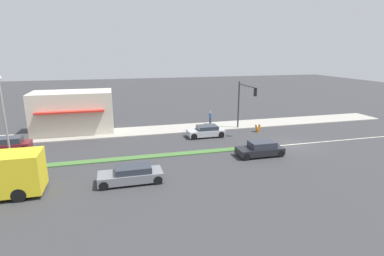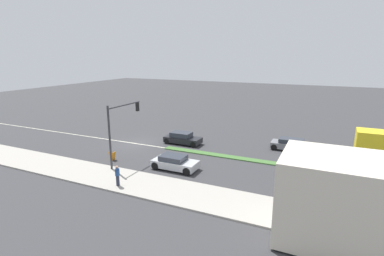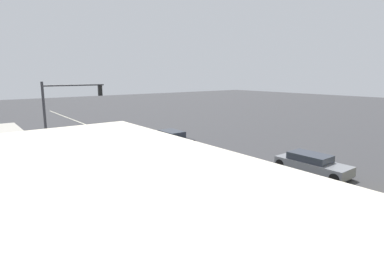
{
  "view_description": "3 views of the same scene",
  "coord_description": "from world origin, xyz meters",
  "px_view_note": "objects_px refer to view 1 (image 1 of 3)",
  "views": [
    {
      "loc": [
        -25.36,
        17.33,
        9.2
      ],
      "look_at": [
        0.21,
        10.56,
        2.37
      ],
      "focal_mm": 28.0,
      "sensor_mm": 36.0,
      "label": 1
    },
    {
      "loc": [
        26.83,
        19.6,
        9.83
      ],
      "look_at": [
        -1.86,
        6.17,
        2.05
      ],
      "focal_mm": 28.0,
      "sensor_mm": 36.0,
      "label": 2
    },
    {
      "loc": [
        12.3,
        26.22,
        6.19
      ],
      "look_at": [
        -1.52,
        8.48,
        2.19
      ],
      "focal_mm": 28.0,
      "sensor_mm": 36.0,
      "label": 3
    }
  ],
  "objects_px": {
    "sedan_dark": "(260,149)",
    "traffic_signal_main": "(244,98)",
    "street_lamp": "(3,111)",
    "sedan_maroon": "(8,145)",
    "pedestrian": "(210,117)",
    "warning_aframe_sign": "(258,128)",
    "sedan_silver": "(206,131)",
    "suv_grey": "(131,175)"
  },
  "relations": [
    {
      "from": "sedan_dark",
      "to": "traffic_signal_main",
      "type": "bearing_deg",
      "value": -13.61
    },
    {
      "from": "street_lamp",
      "to": "sedan_maroon",
      "type": "distance_m",
      "value": 6.71
    },
    {
      "from": "sedan_dark",
      "to": "pedestrian",
      "type": "bearing_deg",
      "value": 3.28
    },
    {
      "from": "traffic_signal_main",
      "to": "warning_aframe_sign",
      "type": "relative_size",
      "value": 6.69
    },
    {
      "from": "warning_aframe_sign",
      "to": "sedan_maroon",
      "type": "height_order",
      "value": "sedan_maroon"
    },
    {
      "from": "traffic_signal_main",
      "to": "sedan_silver",
      "type": "height_order",
      "value": "traffic_signal_main"
    },
    {
      "from": "warning_aframe_sign",
      "to": "sedan_dark",
      "type": "height_order",
      "value": "sedan_dark"
    },
    {
      "from": "warning_aframe_sign",
      "to": "suv_grey",
      "type": "relative_size",
      "value": 0.18
    },
    {
      "from": "traffic_signal_main",
      "to": "sedan_dark",
      "type": "xyz_separation_m",
      "value": [
        -8.32,
        2.02,
        -3.27
      ]
    },
    {
      "from": "pedestrian",
      "to": "sedan_dark",
      "type": "xyz_separation_m",
      "value": [
        -12.28,
        -0.7,
        -0.32
      ]
    },
    {
      "from": "traffic_signal_main",
      "to": "warning_aframe_sign",
      "type": "xyz_separation_m",
      "value": [
        -0.64,
        -1.61,
        -3.47
      ]
    },
    {
      "from": "warning_aframe_sign",
      "to": "sedan_maroon",
      "type": "distance_m",
      "value": 26.03
    },
    {
      "from": "traffic_signal_main",
      "to": "sedan_dark",
      "type": "distance_m",
      "value": 9.17
    },
    {
      "from": "street_lamp",
      "to": "sedan_silver",
      "type": "xyz_separation_m",
      "value": [
        5.0,
        -17.81,
        -4.16
      ]
    },
    {
      "from": "traffic_signal_main",
      "to": "suv_grey",
      "type": "distance_m",
      "value": 17.91
    },
    {
      "from": "traffic_signal_main",
      "to": "street_lamp",
      "type": "bearing_deg",
      "value": 105.09
    },
    {
      "from": "traffic_signal_main",
      "to": "street_lamp",
      "type": "relative_size",
      "value": 0.76
    },
    {
      "from": "street_lamp",
      "to": "sedan_dark",
      "type": "bearing_deg",
      "value": -96.07
    },
    {
      "from": "sedan_maroon",
      "to": "sedan_silver",
      "type": "relative_size",
      "value": 1.01
    },
    {
      "from": "street_lamp",
      "to": "sedan_silver",
      "type": "relative_size",
      "value": 1.85
    },
    {
      "from": "warning_aframe_sign",
      "to": "sedan_silver",
      "type": "height_order",
      "value": "sedan_silver"
    },
    {
      "from": "sedan_maroon",
      "to": "traffic_signal_main",
      "type": "bearing_deg",
      "value": -87.36
    },
    {
      "from": "pedestrian",
      "to": "sedan_maroon",
      "type": "height_order",
      "value": "pedestrian"
    },
    {
      "from": "street_lamp",
      "to": "suv_grey",
      "type": "xyz_separation_m",
      "value": [
        -5.0,
        -9.07,
        -4.17
      ]
    },
    {
      "from": "warning_aframe_sign",
      "to": "suv_grey",
      "type": "xyz_separation_m",
      "value": [
        -10.48,
        15.25,
        0.18
      ]
    },
    {
      "from": "warning_aframe_sign",
      "to": "traffic_signal_main",
      "type": "bearing_deg",
      "value": 68.31
    },
    {
      "from": "pedestrian",
      "to": "warning_aframe_sign",
      "type": "bearing_deg",
      "value": -136.74
    },
    {
      "from": "suv_grey",
      "to": "sedan_maroon",
      "type": "xyz_separation_m",
      "value": [
        10.0,
        10.78,
        0.04
      ]
    },
    {
      "from": "suv_grey",
      "to": "warning_aframe_sign",
      "type": "bearing_deg",
      "value": -55.49
    },
    {
      "from": "traffic_signal_main",
      "to": "sedan_maroon",
      "type": "xyz_separation_m",
      "value": [
        -1.12,
        24.42,
        -3.25
      ]
    },
    {
      "from": "warning_aframe_sign",
      "to": "suv_grey",
      "type": "distance_m",
      "value": 18.51
    },
    {
      "from": "pedestrian",
      "to": "warning_aframe_sign",
      "type": "xyz_separation_m",
      "value": [
        -4.6,
        -4.33,
        -0.53
      ]
    },
    {
      "from": "pedestrian",
      "to": "sedan_maroon",
      "type": "xyz_separation_m",
      "value": [
        -5.08,
        21.7,
        -0.31
      ]
    },
    {
      "from": "pedestrian",
      "to": "sedan_silver",
      "type": "height_order",
      "value": "pedestrian"
    },
    {
      "from": "sedan_dark",
      "to": "sedan_maroon",
      "type": "relative_size",
      "value": 1.03
    },
    {
      "from": "pedestrian",
      "to": "warning_aframe_sign",
      "type": "distance_m",
      "value": 6.34
    },
    {
      "from": "sedan_dark",
      "to": "suv_grey",
      "type": "relative_size",
      "value": 0.92
    },
    {
      "from": "sedan_maroon",
      "to": "pedestrian",
      "type": "bearing_deg",
      "value": -76.81
    },
    {
      "from": "traffic_signal_main",
      "to": "pedestrian",
      "type": "xyz_separation_m",
      "value": [
        3.96,
        2.72,
        -2.94
      ]
    },
    {
      "from": "traffic_signal_main",
      "to": "sedan_maroon",
      "type": "distance_m",
      "value": 24.66
    },
    {
      "from": "traffic_signal_main",
      "to": "sedan_silver",
      "type": "bearing_deg",
      "value": 102.92
    },
    {
      "from": "sedan_dark",
      "to": "suv_grey",
      "type": "bearing_deg",
      "value": 103.54
    }
  ]
}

